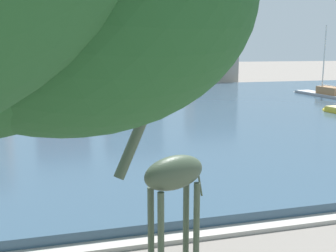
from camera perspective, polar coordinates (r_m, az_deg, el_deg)
name	(u,v)px	position (r m, az deg, el deg)	size (l,w,h in m)	color
harbor_water	(129,111)	(31.08, -5.63, 2.15)	(91.08, 41.55, 0.40)	#334C60
quay_edge_coping	(255,228)	(11.61, 12.36, -14.01)	(91.08, 0.50, 0.12)	#ADA89E
giraffe_statue	(170,177)	(8.66, 0.22, -7.35)	(2.37, 1.27, 4.28)	#3D4C38
sailboat_grey	(322,95)	(42.28, 21.12, 4.15)	(1.79, 9.12, 7.19)	#939399
townhouse_narrow_midrow	(59,46)	(55.32, -15.33, 10.99)	(6.93, 6.98, 10.68)	#8E5142
townhouse_wide_warehouse	(132,47)	(56.33, -5.22, 11.25)	(7.65, 5.72, 10.54)	gray
townhouse_tall_gabled	(211,53)	(60.45, 6.23, 10.36)	(6.69, 5.23, 8.77)	gray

